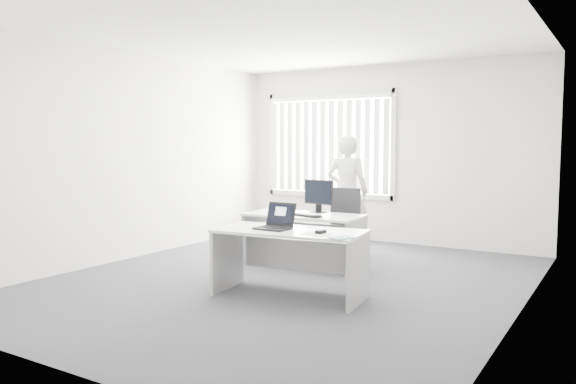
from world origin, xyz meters
The scene contains 18 objects.
ground centered at (0.00, 0.00, 0.00)m, with size 6.00×6.00×0.00m, color #414147.
wall_back centered at (0.00, 3.00, 1.40)m, with size 5.00×0.02×2.80m, color silver.
wall_front centered at (0.00, -3.00, 1.40)m, with size 5.00×0.02×2.80m, color silver.
wall_left centered at (-2.50, 0.00, 1.40)m, with size 0.02×6.00×2.80m, color silver.
wall_right centered at (2.50, 0.00, 1.40)m, with size 0.02×6.00×2.80m, color silver.
ceiling centered at (0.00, 0.00, 2.80)m, with size 5.00×6.00×0.02m, color silver.
window centered at (-1.00, 2.96, 1.55)m, with size 2.32×0.06×1.76m, color #B4B4AF.
blinds centered at (-1.00, 2.90, 1.52)m, with size 2.20×0.10×1.50m, color white, non-canonical shape.
desk_near centered at (0.37, -0.54, 0.50)m, with size 1.59×0.89×0.69m.
desk_far centered at (-0.21, 0.75, 0.49)m, with size 1.51×0.76×0.68m.
office_chair centered at (0.10, 1.21, 0.31)m, with size 0.61×0.61×0.98m.
person centered at (-0.27, 2.16, 0.85)m, with size 0.62×0.41×1.70m, color silver.
laptop centered at (0.21, -0.61, 0.83)m, with size 0.35×0.31×0.27m, color black, non-canonical shape.
paper_sheet centered at (0.76, -0.63, 0.69)m, with size 0.32×0.23×0.00m, color white.
mouse centered at (0.75, -0.58, 0.72)m, with size 0.06×0.11×0.05m, color #BCBCBE, non-canonical shape.
booklet centered at (1.05, -0.72, 0.70)m, with size 0.15×0.22×0.01m, color white.
keyboard centered at (-0.06, 0.58, 0.69)m, with size 0.42×0.14×0.02m, color black.
monitor centered at (-0.12, 0.99, 0.89)m, with size 0.43×0.13×0.43m, color black, non-canonical shape.
Camera 1 is at (3.33, -5.40, 1.58)m, focal length 35.00 mm.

